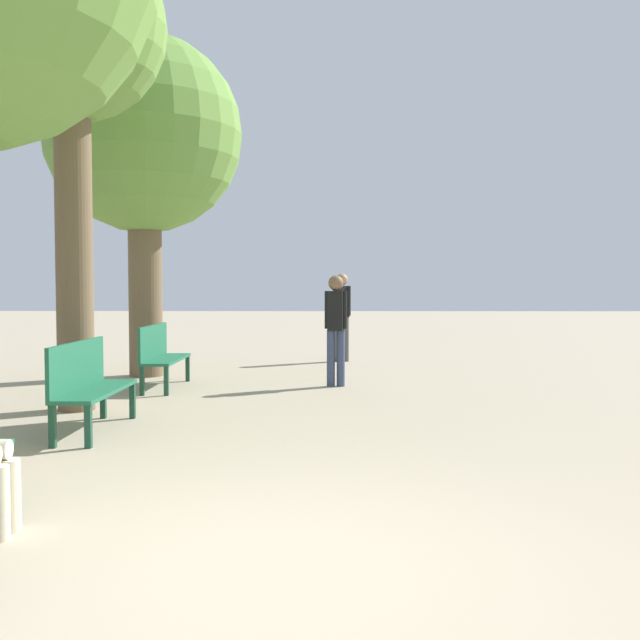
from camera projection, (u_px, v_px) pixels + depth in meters
name	position (u px, v px, depth m)	size (l,w,h in m)	color
ground_plane	(244.00, 569.00, 3.78)	(80.00, 80.00, 0.00)	tan
bench_row_1	(87.00, 380.00, 7.34)	(0.42, 1.58, 0.93)	#1E6042
bench_row_2	(160.00, 352.00, 10.52)	(0.42, 1.58, 0.93)	#1E6042
tree_row_1	(71.00, 38.00, 8.45)	(2.26, 2.26, 5.74)	brown
tree_row_2	(144.00, 138.00, 11.79)	(3.26, 3.26, 5.66)	brown
pedestrian_near	(336.00, 323.00, 10.68)	(0.34, 0.23, 1.67)	#384260
pedestrian_mid	(342.00, 311.00, 14.26)	(0.36, 0.31, 1.76)	#4C4C4C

